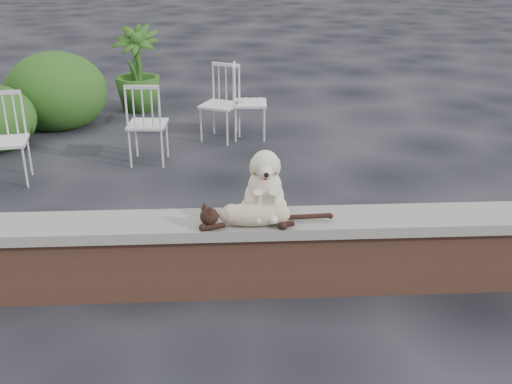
{
  "coord_description": "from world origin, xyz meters",
  "views": [
    {
      "loc": [
        0.38,
        -3.94,
        2.48
      ],
      "look_at": [
        0.6,
        0.2,
        0.7
      ],
      "focal_mm": 43.18,
      "sensor_mm": 36.0,
      "label": 1
    }
  ],
  "objects_px": {
    "chair_b": "(6,140)",
    "chair_c": "(147,123)",
    "potted_plant_b": "(137,69)",
    "dog": "(264,181)",
    "chair_d": "(220,104)",
    "cat": "(254,213)",
    "chair_e": "(250,102)"
  },
  "relations": [
    {
      "from": "chair_c",
      "to": "chair_e",
      "type": "xyz_separation_m",
      "value": [
        1.19,
        0.84,
        0.0
      ]
    },
    {
      "from": "dog",
      "to": "chair_b",
      "type": "distance_m",
      "value": 3.37
    },
    {
      "from": "chair_d",
      "to": "chair_e",
      "type": "distance_m",
      "value": 0.38
    },
    {
      "from": "chair_b",
      "to": "chair_c",
      "type": "relative_size",
      "value": 1.0
    },
    {
      "from": "chair_b",
      "to": "chair_d",
      "type": "relative_size",
      "value": 1.0
    },
    {
      "from": "cat",
      "to": "chair_b",
      "type": "distance_m",
      "value": 3.39
    },
    {
      "from": "dog",
      "to": "cat",
      "type": "distance_m",
      "value": 0.25
    },
    {
      "from": "chair_e",
      "to": "potted_plant_b",
      "type": "distance_m",
      "value": 2.11
    },
    {
      "from": "chair_c",
      "to": "potted_plant_b",
      "type": "relative_size",
      "value": 0.77
    },
    {
      "from": "dog",
      "to": "chair_c",
      "type": "relative_size",
      "value": 0.58
    },
    {
      "from": "dog",
      "to": "potted_plant_b",
      "type": "relative_size",
      "value": 0.44
    },
    {
      "from": "dog",
      "to": "chair_c",
      "type": "bearing_deg",
      "value": 113.43
    },
    {
      "from": "dog",
      "to": "chair_b",
      "type": "xyz_separation_m",
      "value": [
        -2.53,
        2.18,
        -0.38
      ]
    },
    {
      "from": "chair_e",
      "to": "potted_plant_b",
      "type": "bearing_deg",
      "value": 50.99
    },
    {
      "from": "dog",
      "to": "chair_b",
      "type": "relative_size",
      "value": 0.58
    },
    {
      "from": "cat",
      "to": "potted_plant_b",
      "type": "xyz_separation_m",
      "value": [
        -1.44,
        5.12,
        -0.06
      ]
    },
    {
      "from": "chair_d",
      "to": "chair_e",
      "type": "xyz_separation_m",
      "value": [
        0.38,
        0.07,
        0.0
      ]
    },
    {
      "from": "chair_b",
      "to": "chair_d",
      "type": "distance_m",
      "value": 2.57
    },
    {
      "from": "chair_e",
      "to": "potted_plant_b",
      "type": "height_order",
      "value": "potted_plant_b"
    },
    {
      "from": "chair_e",
      "to": "chair_d",
      "type": "bearing_deg",
      "value": 103.62
    },
    {
      "from": "dog",
      "to": "chair_d",
      "type": "height_order",
      "value": "dog"
    },
    {
      "from": "chair_d",
      "to": "chair_c",
      "type": "bearing_deg",
      "value": -110.8
    },
    {
      "from": "chair_c",
      "to": "dog",
      "type": "bearing_deg",
      "value": 116.6
    },
    {
      "from": "dog",
      "to": "chair_e",
      "type": "distance_m",
      "value": 3.6
    },
    {
      "from": "chair_c",
      "to": "potted_plant_b",
      "type": "height_order",
      "value": "potted_plant_b"
    },
    {
      "from": "chair_b",
      "to": "dog",
      "type": "bearing_deg",
      "value": -49.49
    },
    {
      "from": "dog",
      "to": "chair_c",
      "type": "height_order",
      "value": "dog"
    },
    {
      "from": "chair_c",
      "to": "cat",
      "type": "bearing_deg",
      "value": 114.15
    },
    {
      "from": "chair_e",
      "to": "chair_c",
      "type": "bearing_deg",
      "value": 127.7
    },
    {
      "from": "cat",
      "to": "chair_e",
      "type": "xyz_separation_m",
      "value": [
        0.13,
        3.73,
        -0.2
      ]
    },
    {
      "from": "cat",
      "to": "chair_e",
      "type": "relative_size",
      "value": 1.17
    },
    {
      "from": "cat",
      "to": "potted_plant_b",
      "type": "bearing_deg",
      "value": 106.56
    }
  ]
}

